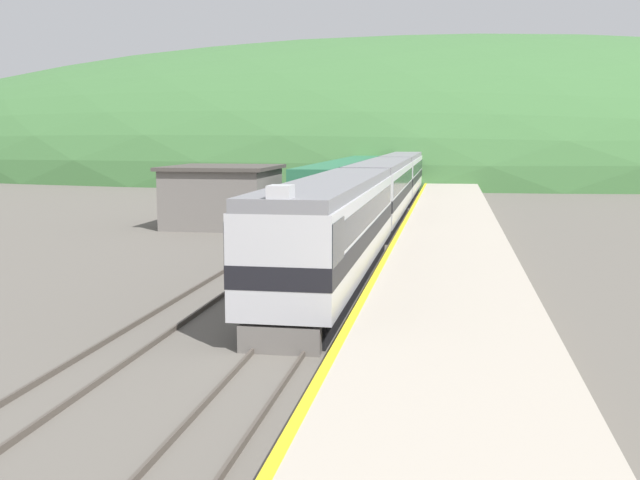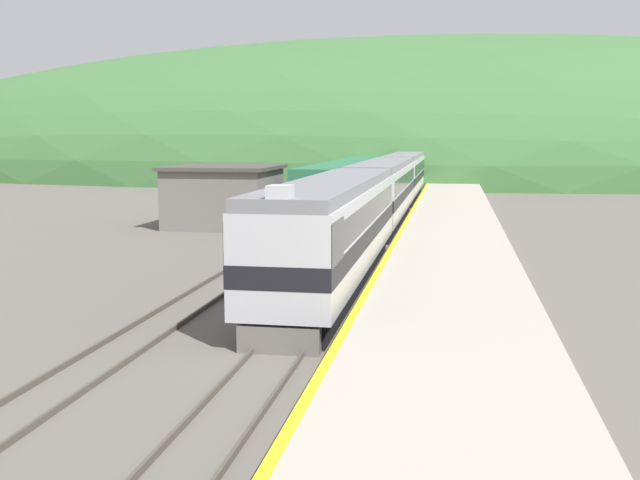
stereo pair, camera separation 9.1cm
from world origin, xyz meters
The scene contains 11 objects.
track_main centered at (0.00, 70.00, 0.08)m, with size 1.52×180.00×0.16m.
track_siding centered at (-4.46, 70.00, 0.08)m, with size 1.52×180.00×0.16m.
platform centered at (4.60, 50.00, 0.47)m, with size 5.54×140.00×0.96m.
distant_hills centered at (0.00, 127.73, 0.00)m, with size 212.10×95.44×43.56m.
station_shed centered at (-10.36, 47.41, 2.03)m, with size 6.98×7.46×4.02m.
express_train_lead_car centered at (0.00, 28.77, 2.34)m, with size 3.02×20.06×4.65m.
carriage_second centered at (0.00, 50.20, 2.33)m, with size 3.01×20.57×4.29m.
carriage_third centered at (0.00, 71.65, 2.33)m, with size 3.01×20.57×4.29m.
carriage_fourth centered at (0.00, 93.09, 2.33)m, with size 3.01×20.57×4.29m.
carriage_fifth centered at (0.00, 114.54, 2.33)m, with size 3.01×20.57×4.29m.
siding_train centered at (-4.46, 69.51, 1.98)m, with size 2.90×45.47×3.84m.
Camera 2 is at (4.65, -0.38, 5.97)m, focal length 42.00 mm.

